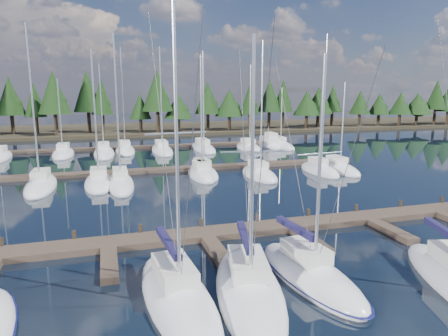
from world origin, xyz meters
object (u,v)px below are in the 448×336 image
object	(u,v)px
main_dock	(207,237)
front_sailboat_4	(309,274)
front_sailboat_2	(177,296)
motor_yacht_right	(270,144)
front_sailboat_3	(249,289)

from	to	relation	value
main_dock	front_sailboat_4	world-z (taller)	front_sailboat_4
front_sailboat_2	motor_yacht_right	xyz separation A→B (m)	(23.64, 45.16, 0.16)
main_dock	front_sailboat_2	distance (m)	7.51
front_sailboat_2	motor_yacht_right	distance (m)	50.97
front_sailboat_2	motor_yacht_right	size ratio (longest dim) A/B	1.73
motor_yacht_right	front_sailboat_2	bearing A→B (deg)	-117.63
main_dock	front_sailboat_2	world-z (taller)	front_sailboat_2
front_sailboat_2	front_sailboat_3	size ratio (longest dim) A/B	1.12
front_sailboat_2	motor_yacht_right	bearing A→B (deg)	62.37
main_dock	motor_yacht_right	distance (m)	43.48
front_sailboat_2	front_sailboat_4	distance (m)	6.74
main_dock	motor_yacht_right	world-z (taller)	motor_yacht_right
front_sailboat_4	main_dock	bearing A→B (deg)	118.85
front_sailboat_2	front_sailboat_3	distance (m)	3.32
front_sailboat_4	motor_yacht_right	distance (m)	47.98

